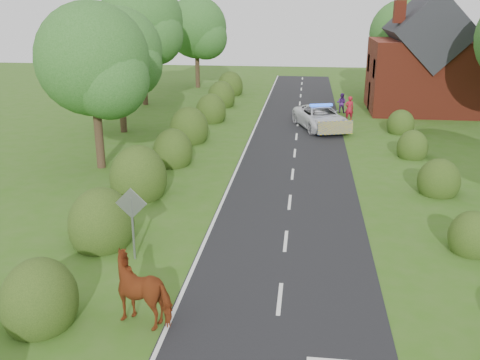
# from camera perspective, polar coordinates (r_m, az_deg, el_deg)

# --- Properties ---
(ground) EXTENTS (120.00, 120.00, 0.00)m
(ground) POSITION_cam_1_polar(r_m,az_deg,el_deg) (16.00, 4.26, -12.57)
(ground) COLOR #326215
(road) EXTENTS (6.00, 70.00, 0.02)m
(road) POSITION_cam_1_polar(r_m,az_deg,el_deg) (29.87, 5.81, 2.35)
(road) COLOR black
(road) RESTS_ON ground
(road_markings) EXTENTS (4.96, 70.00, 0.01)m
(road_markings) POSITION_cam_1_polar(r_m,az_deg,el_deg) (27.96, 2.41, 1.34)
(road_markings) COLOR white
(road_markings) RESTS_ON road
(hedgerow_left) EXTENTS (2.75, 50.41, 3.00)m
(hedgerow_left) POSITION_cam_1_polar(r_m,az_deg,el_deg) (27.41, -8.09, 2.39)
(hedgerow_left) COLOR #263E14
(hedgerow_left) RESTS_ON ground
(hedgerow_right) EXTENTS (2.10, 45.78, 2.10)m
(hedgerow_right) POSITION_cam_1_polar(r_m,az_deg,el_deg) (26.77, 19.86, 0.63)
(hedgerow_right) COLOR #263E14
(hedgerow_right) RESTS_ON ground
(tree_left_a) EXTENTS (5.74, 5.60, 8.38)m
(tree_left_a) POSITION_cam_1_polar(r_m,az_deg,el_deg) (27.72, -15.05, 11.82)
(tree_left_a) COLOR #332316
(tree_left_a) RESTS_ON ground
(tree_left_b) EXTENTS (5.74, 5.60, 8.07)m
(tree_left_b) POSITION_cam_1_polar(r_m,az_deg,el_deg) (35.73, -12.50, 12.88)
(tree_left_b) COLOR #332316
(tree_left_b) RESTS_ON ground
(tree_left_c) EXTENTS (6.97, 6.80, 10.22)m
(tree_left_c) POSITION_cam_1_polar(r_m,az_deg,el_deg) (45.55, -10.18, 16.00)
(tree_left_c) COLOR #332316
(tree_left_c) RESTS_ON ground
(tree_left_d) EXTENTS (6.15, 6.00, 8.89)m
(tree_left_d) POSITION_cam_1_polar(r_m,az_deg,el_deg) (54.70, -4.41, 15.64)
(tree_left_d) COLOR #332316
(tree_left_d) RESTS_ON ground
(tree_right_c) EXTENTS (6.15, 6.00, 8.58)m
(tree_right_c) POSITION_cam_1_polar(r_m,az_deg,el_deg) (52.38, 17.26, 14.46)
(tree_right_c) COLOR #332316
(tree_right_c) RESTS_ON ground
(road_sign) EXTENTS (1.06, 0.08, 2.53)m
(road_sign) POSITION_cam_1_polar(r_m,az_deg,el_deg) (17.91, -11.46, -3.49)
(road_sign) COLOR gray
(road_sign) RESTS_ON ground
(house) EXTENTS (8.00, 7.40, 9.17)m
(house) POSITION_cam_1_polar(r_m,az_deg,el_deg) (44.84, 19.01, 11.75)
(house) COLOR maroon
(house) RESTS_ON ground
(cow) EXTENTS (2.43, 1.66, 1.58)m
(cow) POSITION_cam_1_polar(r_m,az_deg,el_deg) (14.94, -10.07, -11.74)
(cow) COLOR maroon
(cow) RESTS_ON ground
(police_van) EXTENTS (4.21, 6.15, 1.71)m
(police_van) POSITION_cam_1_polar(r_m,az_deg,el_deg) (37.04, 8.59, 6.61)
(police_van) COLOR silver
(police_van) RESTS_ON ground
(pedestrian_red) EXTENTS (0.74, 0.56, 1.81)m
(pedestrian_red) POSITION_cam_1_polar(r_m,az_deg,el_deg) (39.95, 11.58, 7.48)
(pedestrian_red) COLOR maroon
(pedestrian_red) RESTS_ON ground
(pedestrian_purple) EXTENTS (0.90, 0.79, 1.54)m
(pedestrian_purple) POSITION_cam_1_polar(r_m,az_deg,el_deg) (42.90, 10.77, 8.08)
(pedestrian_purple) COLOR #4B1F70
(pedestrian_purple) RESTS_ON ground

